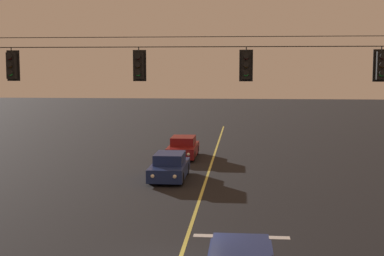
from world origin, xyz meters
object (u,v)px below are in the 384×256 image
(traffic_light_leftmost, at_px, (11,65))
(traffic_light_right_inner, at_px, (381,65))
(traffic_light_left_inner, at_px, (139,65))
(traffic_light_centre, at_px, (246,65))
(car_oncoming_lead, at_px, (169,167))
(car_oncoming_trailing, at_px, (183,148))

(traffic_light_leftmost, bearing_deg, traffic_light_right_inner, 0.00)
(traffic_light_left_inner, relative_size, traffic_light_centre, 1.00)
(traffic_light_left_inner, height_order, car_oncoming_lead, traffic_light_left_inner)
(traffic_light_leftmost, distance_m, traffic_light_right_inner, 13.17)
(car_oncoming_trailing, bearing_deg, traffic_light_leftmost, -105.50)
(traffic_light_leftmost, xyz_separation_m, traffic_light_left_inner, (4.72, 0.00, 0.00))
(traffic_light_left_inner, height_order, car_oncoming_trailing, traffic_light_left_inner)
(traffic_light_leftmost, relative_size, car_oncoming_lead, 0.28)
(traffic_light_leftmost, bearing_deg, car_oncoming_trailing, 74.50)
(car_oncoming_lead, relative_size, car_oncoming_trailing, 1.00)
(car_oncoming_lead, distance_m, car_oncoming_trailing, 7.10)
(traffic_light_centre, height_order, car_oncoming_lead, traffic_light_centre)
(car_oncoming_trailing, bearing_deg, traffic_light_left_inner, -89.37)
(traffic_light_centre, distance_m, car_oncoming_trailing, 17.69)
(traffic_light_left_inner, xyz_separation_m, car_oncoming_trailing, (-0.18, 16.37, -5.37))
(traffic_light_leftmost, distance_m, traffic_light_left_inner, 4.72)
(traffic_light_right_inner, height_order, car_oncoming_lead, traffic_light_right_inner)
(traffic_light_leftmost, xyz_separation_m, car_oncoming_lead, (4.57, 9.27, -5.37))
(traffic_light_left_inner, bearing_deg, car_oncoming_trailing, 90.63)
(car_oncoming_lead, height_order, car_oncoming_trailing, same)
(traffic_light_centre, bearing_deg, traffic_light_left_inner, 180.00)
(traffic_light_leftmost, xyz_separation_m, traffic_light_centre, (8.55, 0.00, 0.00))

